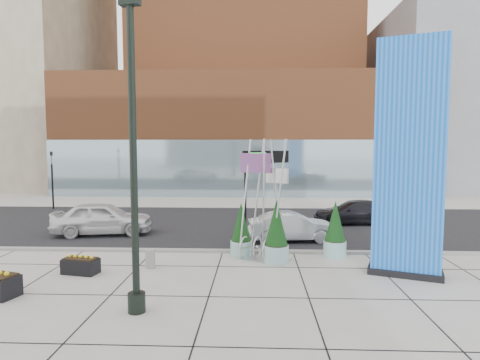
{
  "coord_description": "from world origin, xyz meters",
  "views": [
    {
      "loc": [
        2.42,
        -12.65,
        4.55
      ],
      "look_at": [
        1.82,
        2.0,
        3.27
      ],
      "focal_mm": 30.0,
      "sensor_mm": 36.0,
      "label": 1
    }
  ],
  "objects_px": {
    "public_art_sculpture": "(262,228)",
    "car_silver_mid": "(292,227)",
    "blue_pylon": "(409,163)",
    "car_white_west": "(103,218)",
    "lamp_post": "(134,183)",
    "overhead_street_sign": "(263,166)",
    "concrete_bollard": "(150,259)"
  },
  "relations": [
    {
      "from": "public_art_sculpture",
      "to": "car_silver_mid",
      "type": "height_order",
      "value": "public_art_sculpture"
    },
    {
      "from": "blue_pylon",
      "to": "car_white_west",
      "type": "bearing_deg",
      "value": 176.53
    },
    {
      "from": "lamp_post",
      "to": "car_white_west",
      "type": "distance_m",
      "value": 10.72
    },
    {
      "from": "car_silver_mid",
      "to": "overhead_street_sign",
      "type": "bearing_deg",
      "value": 141.98
    },
    {
      "from": "blue_pylon",
      "to": "overhead_street_sign",
      "type": "bearing_deg",
      "value": 174.25
    },
    {
      "from": "public_art_sculpture",
      "to": "car_white_west",
      "type": "distance_m",
      "value": 9.06
    },
    {
      "from": "car_white_west",
      "to": "car_silver_mid",
      "type": "xyz_separation_m",
      "value": [
        9.51,
        -1.0,
        -0.15
      ]
    },
    {
      "from": "blue_pylon",
      "to": "public_art_sculpture",
      "type": "relative_size",
      "value": 1.69
    },
    {
      "from": "public_art_sculpture",
      "to": "car_white_west",
      "type": "relative_size",
      "value": 0.98
    },
    {
      "from": "overhead_street_sign",
      "to": "car_silver_mid",
      "type": "bearing_deg",
      "value": 36.72
    },
    {
      "from": "blue_pylon",
      "to": "car_white_west",
      "type": "height_order",
      "value": "blue_pylon"
    },
    {
      "from": "public_art_sculpture",
      "to": "concrete_bollard",
      "type": "relative_size",
      "value": 6.84
    },
    {
      "from": "blue_pylon",
      "to": "car_white_west",
      "type": "xyz_separation_m",
      "value": [
        -13.04,
        5.79,
        -3.1
      ]
    },
    {
      "from": "public_art_sculpture",
      "to": "car_silver_mid",
      "type": "relative_size",
      "value": 1.16
    },
    {
      "from": "concrete_bollard",
      "to": "blue_pylon",
      "type": "bearing_deg",
      "value": -2.41
    },
    {
      "from": "car_white_west",
      "to": "car_silver_mid",
      "type": "distance_m",
      "value": 9.57
    },
    {
      "from": "overhead_street_sign",
      "to": "public_art_sculpture",
      "type": "bearing_deg",
      "value": -113.99
    },
    {
      "from": "public_art_sculpture",
      "to": "overhead_street_sign",
      "type": "relative_size",
      "value": 1.11
    },
    {
      "from": "concrete_bollard",
      "to": "car_silver_mid",
      "type": "relative_size",
      "value": 0.17
    },
    {
      "from": "public_art_sculpture",
      "to": "car_white_west",
      "type": "height_order",
      "value": "public_art_sculpture"
    },
    {
      "from": "blue_pylon",
      "to": "car_silver_mid",
      "type": "bearing_deg",
      "value": 146.83
    },
    {
      "from": "blue_pylon",
      "to": "car_silver_mid",
      "type": "distance_m",
      "value": 6.78
    },
    {
      "from": "lamp_post",
      "to": "car_silver_mid",
      "type": "xyz_separation_m",
      "value": [
        4.97,
        8.32,
        -2.86
      ]
    },
    {
      "from": "lamp_post",
      "to": "overhead_street_sign",
      "type": "distance_m",
      "value": 6.95
    },
    {
      "from": "public_art_sculpture",
      "to": "concrete_bollard",
      "type": "distance_m",
      "value": 4.45
    },
    {
      "from": "concrete_bollard",
      "to": "overhead_street_sign",
      "type": "bearing_deg",
      "value": 26.06
    },
    {
      "from": "overhead_street_sign",
      "to": "car_white_west",
      "type": "height_order",
      "value": "overhead_street_sign"
    },
    {
      "from": "concrete_bollard",
      "to": "car_silver_mid",
      "type": "bearing_deg",
      "value": 37.97
    },
    {
      "from": "car_silver_mid",
      "to": "concrete_bollard",
      "type": "bearing_deg",
      "value": 121.42
    },
    {
      "from": "lamp_post",
      "to": "public_art_sculpture",
      "type": "xyz_separation_m",
      "value": [
        3.51,
        5.17,
        -2.28
      ]
    },
    {
      "from": "overhead_street_sign",
      "to": "car_silver_mid",
      "type": "distance_m",
      "value": 4.09
    },
    {
      "from": "car_white_west",
      "to": "blue_pylon",
      "type": "bearing_deg",
      "value": -124.05
    }
  ]
}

